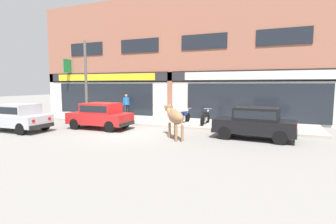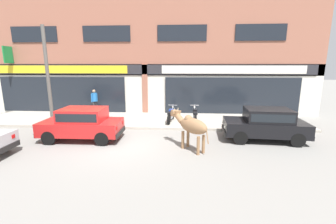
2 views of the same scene
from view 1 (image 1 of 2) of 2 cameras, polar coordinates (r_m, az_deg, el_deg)
ground_plane at (r=13.73m, az=-9.13°, el=-4.49°), size 90.00×90.00×0.00m
sidewalk at (r=17.28m, az=-1.95°, el=-2.00°), size 19.00×3.79×0.15m
shop_building at (r=19.16m, az=0.73°, el=11.23°), size 23.00×1.40×8.88m
cow at (r=11.88m, az=1.53°, el=-1.15°), size 1.60×1.74×1.61m
car_0 at (r=16.03m, az=-29.95°, el=-0.77°), size 3.64×1.66×1.46m
car_1 at (r=15.12m, az=-14.52°, el=-0.52°), size 3.63×1.65×1.46m
car_2 at (r=12.54m, az=18.42°, el=-1.96°), size 3.70×1.84×1.46m
motorcycle_0 at (r=15.98m, az=3.28°, el=-1.01°), size 0.56×1.81×0.88m
motorcycle_1 at (r=15.63m, az=8.11°, el=-1.22°), size 0.52×1.81×0.88m
pedestrian at (r=19.94m, az=-9.08°, el=2.06°), size 0.32×0.45×1.60m
utility_pole at (r=18.23m, az=-17.43°, el=6.57°), size 0.18×0.18×5.20m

